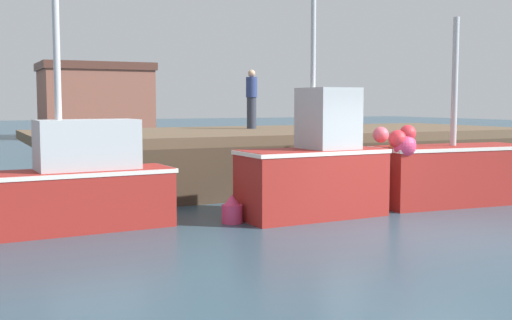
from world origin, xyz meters
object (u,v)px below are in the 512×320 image
at_px(fishing_boat_mid, 450,171).
at_px(mooring_buoy_foreground, 232,210).
at_px(fishing_boat_near_right, 315,169).
at_px(rowboat, 415,188).
at_px(fishing_boat_near_left, 66,187).
at_px(dockworker, 252,99).

xyz_separation_m(fishing_boat_mid, mooring_buoy_foreground, (-5.44, 0.04, -0.52)).
distance_m(fishing_boat_near_right, mooring_buoy_foreground, 1.97).
bearing_deg(fishing_boat_near_right, fishing_boat_mid, 0.84).
xyz_separation_m(fishing_boat_near_right, rowboat, (3.90, 1.60, -0.82)).
xyz_separation_m(fishing_boat_near_right, mooring_buoy_foreground, (-1.82, 0.09, -0.74)).
relative_size(fishing_boat_near_right, rowboat, 3.10).
bearing_deg(fishing_boat_mid, rowboat, 79.75).
height_order(fishing_boat_near_left, mooring_buoy_foreground, fishing_boat_near_left).
relative_size(fishing_boat_near_left, mooring_buoy_foreground, 9.31).
xyz_separation_m(fishing_boat_near_left, mooring_buoy_foreground, (3.04, -0.60, -0.56)).
distance_m(fishing_boat_near_left, rowboat, 8.83).
bearing_deg(fishing_boat_mid, dockworker, 108.51).
height_order(rowboat, dockworker, dockworker).
relative_size(rowboat, dockworker, 0.88).
distance_m(fishing_boat_near_right, fishing_boat_mid, 3.63).
bearing_deg(mooring_buoy_foreground, fishing_boat_near_right, -2.91).
distance_m(dockworker, mooring_buoy_foreground, 7.42).
xyz_separation_m(dockworker, mooring_buoy_foreground, (-3.33, -6.25, -2.20)).
bearing_deg(rowboat, dockworker, 116.71).
height_order(dockworker, mooring_buoy_foreground, dockworker).
distance_m(rowboat, dockworker, 5.78).
distance_m(rowboat, mooring_buoy_foreground, 5.92).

